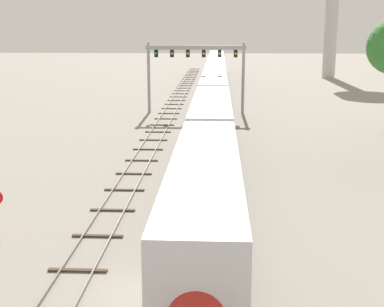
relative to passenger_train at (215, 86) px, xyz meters
name	(u,v)px	position (x,y,z in m)	size (l,w,h in m)	color
ground_plane	(152,295)	(-2.00, -53.67, -2.61)	(400.00, 400.00, 0.00)	gray
track_main	(215,99)	(0.00, 6.33, -2.54)	(2.60, 200.00, 0.16)	slate
track_near	(164,122)	(-5.50, -13.67, -2.54)	(2.60, 160.00, 0.16)	slate
passenger_train	(215,86)	(0.00, 0.00, 0.00)	(3.04, 120.02, 4.80)	silver
signal_gantry	(196,61)	(-2.25, -6.83, 3.66)	(12.10, 0.49, 8.52)	#999BA0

